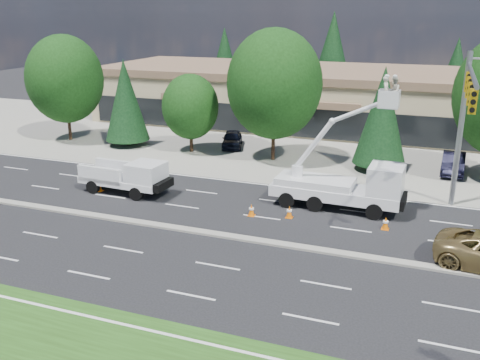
% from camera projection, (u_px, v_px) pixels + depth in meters
% --- Properties ---
extents(ground, '(140.00, 140.00, 0.00)m').
position_uv_depth(ground, '(242.00, 239.00, 27.25)').
color(ground, black).
rests_on(ground, ground).
extents(concrete_apron, '(140.00, 22.00, 0.01)m').
position_uv_depth(concrete_apron, '(324.00, 148.00, 45.07)').
color(concrete_apron, gray).
rests_on(concrete_apron, ground).
extents(road_median, '(120.00, 0.55, 0.12)m').
position_uv_depth(road_median, '(242.00, 238.00, 27.23)').
color(road_median, gray).
rests_on(road_median, ground).
extents(strip_mall, '(50.40, 15.40, 5.50)m').
position_uv_depth(strip_mall, '(347.00, 97.00, 53.10)').
color(strip_mall, tan).
rests_on(strip_mall, ground).
extents(tree_front_a, '(6.63, 6.63, 9.19)m').
position_uv_depth(tree_front_a, '(65.00, 79.00, 46.34)').
color(tree_front_a, '#332114').
rests_on(tree_front_a, ground).
extents(tree_front_b, '(3.70, 3.70, 7.30)m').
position_uv_depth(tree_front_b, '(126.00, 100.00, 44.78)').
color(tree_front_b, '#332114').
rests_on(tree_front_b, ground).
extents(tree_front_c, '(4.57, 4.57, 6.34)m').
position_uv_depth(tree_front_c, '(190.00, 107.00, 42.83)').
color(tree_front_c, '#332114').
rests_on(tree_front_c, ground).
extents(tree_front_d, '(7.18, 7.18, 9.97)m').
position_uv_depth(tree_front_d, '(274.00, 84.00, 39.84)').
color(tree_front_d, '#332114').
rests_on(tree_front_d, ground).
extents(tree_front_e, '(3.79, 3.79, 7.47)m').
position_uv_depth(tree_front_e, '(382.00, 116.00, 37.72)').
color(tree_front_e, '#332114').
rests_on(tree_front_e, ground).
extents(tree_back_a, '(4.55, 4.55, 8.97)m').
position_uv_depth(tree_back_a, '(225.00, 60.00, 69.24)').
color(tree_back_a, '#332114').
rests_on(tree_back_a, ground).
extents(tree_back_b, '(5.56, 5.56, 10.96)m').
position_uv_depth(tree_back_b, '(332.00, 55.00, 64.22)').
color(tree_back_b, '#332114').
rests_on(tree_back_b, ground).
extents(tree_back_c, '(4.18, 4.18, 8.24)m').
position_uv_depth(tree_back_c, '(455.00, 72.00, 59.98)').
color(tree_back_c, '#332114').
rests_on(tree_back_c, ground).
extents(signal_mast, '(2.76, 10.16, 9.00)m').
position_uv_depth(signal_mast, '(465.00, 111.00, 28.32)').
color(signal_mast, gray).
rests_on(signal_mast, ground).
extents(utility_pickup, '(5.71, 2.47, 2.15)m').
position_uv_depth(utility_pickup, '(129.00, 180.00, 33.79)').
color(utility_pickup, white).
rests_on(utility_pickup, ground).
extents(bucket_truck, '(7.76, 2.60, 7.89)m').
position_uv_depth(bucket_truck, '(349.00, 181.00, 30.79)').
color(bucket_truck, white).
rests_on(bucket_truck, ground).
extents(traffic_cone_a, '(0.40, 0.40, 0.70)m').
position_uv_depth(traffic_cone_a, '(99.00, 186.00, 34.32)').
color(traffic_cone_a, orange).
rests_on(traffic_cone_a, ground).
extents(traffic_cone_b, '(0.40, 0.40, 0.70)m').
position_uv_depth(traffic_cone_b, '(251.00, 210.00, 30.24)').
color(traffic_cone_b, orange).
rests_on(traffic_cone_b, ground).
extents(traffic_cone_c, '(0.40, 0.40, 0.70)m').
position_uv_depth(traffic_cone_c, '(289.00, 212.00, 29.96)').
color(traffic_cone_c, orange).
rests_on(traffic_cone_c, ground).
extents(traffic_cone_d, '(0.40, 0.40, 0.70)m').
position_uv_depth(traffic_cone_d, '(386.00, 223.00, 28.39)').
color(traffic_cone_d, orange).
rests_on(traffic_cone_d, ground).
extents(parked_car_west, '(2.79, 4.32, 1.37)m').
position_uv_depth(parked_car_west, '(232.00, 139.00, 45.23)').
color(parked_car_west, black).
rests_on(parked_car_west, ground).
extents(parked_car_east, '(1.69, 4.44, 1.45)m').
position_uv_depth(parked_car_east, '(453.00, 163.00, 38.01)').
color(parked_car_east, black).
rests_on(parked_car_east, ground).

